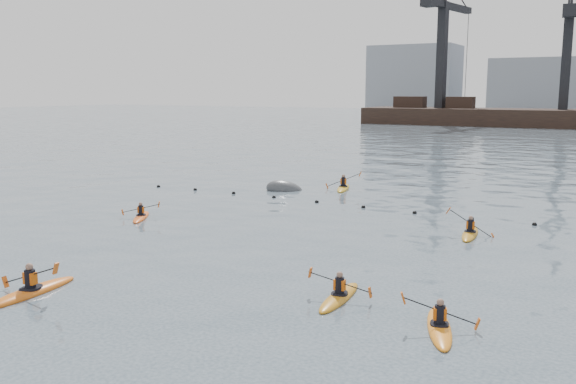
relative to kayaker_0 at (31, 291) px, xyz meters
name	(u,v)px	position (x,y,z in m)	size (l,w,h in m)	color
ground	(69,380)	(5.79, -3.52, -0.11)	(400.00, 400.00, 0.00)	#384451
float_line	(390,209)	(5.29, 19.01, -0.08)	(33.24, 0.73, 0.24)	black
barge_pier	(561,116)	(5.57, 106.47, 1.78)	(72.00, 19.30, 29.50)	black
kayaker_0	(31,291)	(0.00, 0.00, 0.00)	(2.51, 3.69, 1.34)	orange
kayaker_1	(339,296)	(8.89, 4.46, -0.02)	(2.12, 3.18, 1.02)	orange
kayaker_2	(141,216)	(-5.18, 10.73, -0.02)	(2.02, 2.80, 0.97)	#ED5916
kayaker_3	(470,233)	(10.52, 15.20, -0.01)	(2.24, 3.22, 1.35)	#C28116
kayaker_4	(439,326)	(12.34, 3.51, -0.02)	(2.07, 3.17, 1.14)	orange
kayaker_5	(343,187)	(0.08, 24.42, -0.01)	(2.34, 3.51, 1.34)	gold
mooring_buoy	(285,190)	(-3.10, 22.08, -0.11)	(2.47, 1.46, 1.24)	#414447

